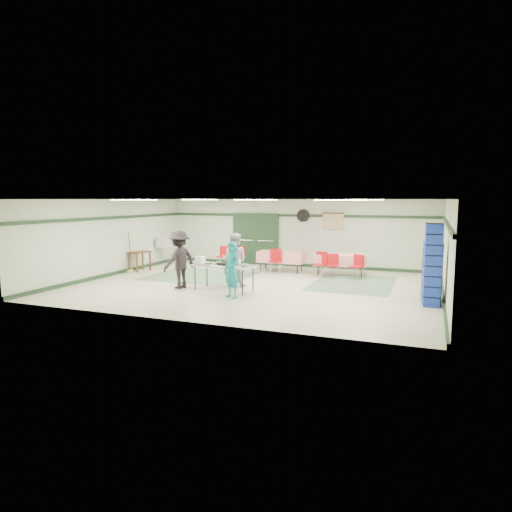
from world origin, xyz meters
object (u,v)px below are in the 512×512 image
(crate_stack_blue_b, at_px, (433,265))
(printer_table, at_px, (140,255))
(office_printer, at_px, (163,242))
(broom, at_px, (131,252))
(dining_table_b, at_px, (281,257))
(chair_loose_a, at_px, (239,254))
(chair_a, at_px, (333,263))
(serving_table, at_px, (224,267))
(crate_stack_red, at_px, (432,274))
(chair_d, at_px, (275,259))
(chair_b, at_px, (321,261))
(chair_loose_b, at_px, (223,254))
(volunteer_dark, at_px, (179,260))
(volunteer_teal, at_px, (232,270))
(crate_stack_blue_a, at_px, (432,273))
(chair_c, at_px, (357,264))
(volunteer_grey, at_px, (234,260))
(dining_table_a, at_px, (340,259))

(crate_stack_blue_b, relative_size, printer_table, 2.38)
(office_printer, distance_m, broom, 2.10)
(dining_table_b, distance_m, broom, 5.57)
(dining_table_b, height_order, chair_loose_a, chair_loose_a)
(chair_a, xyz_separation_m, office_printer, (-7.10, 0.45, 0.44))
(chair_a, distance_m, chair_loose_a, 4.12)
(crate_stack_blue_b, bearing_deg, chair_loose_a, 148.59)
(serving_table, bearing_deg, crate_stack_red, 16.70)
(serving_table, xyz_separation_m, chair_d, (0.45, 3.44, -0.16))
(chair_b, bearing_deg, chair_d, -169.07)
(dining_table_b, relative_size, chair_d, 1.88)
(chair_loose_b, relative_size, crate_stack_blue_b, 0.40)
(chair_b, bearing_deg, printer_table, -158.70)
(chair_d, bearing_deg, volunteer_dark, -125.28)
(volunteer_teal, distance_m, crate_stack_blue_a, 5.25)
(crate_stack_red, relative_size, printer_table, 1.55)
(office_printer, height_order, broom, broom)
(volunteer_teal, height_order, chair_b, volunteer_teal)
(chair_loose_b, relative_size, broom, 0.56)
(chair_a, relative_size, crate_stack_blue_a, 0.51)
(volunteer_teal, relative_size, crate_stack_blue_a, 0.96)
(chair_b, bearing_deg, crate_stack_blue_a, -29.54)
(chair_d, relative_size, printer_table, 1.02)
(chair_loose_a, relative_size, crate_stack_blue_a, 0.52)
(printer_table, bearing_deg, chair_d, 26.37)
(dining_table_b, relative_size, chair_loose_a, 2.04)
(chair_a, relative_size, chair_c, 0.98)
(chair_a, xyz_separation_m, chair_c, (0.83, -0.00, 0.01))
(volunteer_grey, bearing_deg, chair_b, -131.09)
(chair_b, xyz_separation_m, chair_d, (-1.66, 0.00, 0.02))
(chair_a, distance_m, office_printer, 7.13)
(chair_a, xyz_separation_m, crate_stack_blue_a, (3.20, -3.11, 0.31))
(crate_stack_red, bearing_deg, broom, 175.15)
(chair_c, bearing_deg, crate_stack_blue_b, -33.82)
(crate_stack_red, relative_size, crate_stack_blue_b, 0.65)
(chair_loose_b, distance_m, office_printer, 2.58)
(chair_a, relative_size, chair_b, 0.93)
(chair_a, bearing_deg, volunteer_grey, -144.68)
(printer_table, bearing_deg, crate_stack_blue_b, 1.09)
(volunteer_teal, height_order, broom, volunteer_teal)
(dining_table_a, relative_size, chair_loose_b, 2.29)
(volunteer_teal, bearing_deg, serving_table, 154.80)
(printer_table, bearing_deg, chair_loose_b, 51.98)
(chair_a, bearing_deg, office_printer, 165.34)
(chair_a, relative_size, crate_stack_red, 0.59)
(broom, bearing_deg, chair_a, 23.40)
(broom, bearing_deg, chair_c, 22.09)
(broom, bearing_deg, volunteer_dark, -20.32)
(chair_b, xyz_separation_m, chair_loose_b, (-4.15, 0.85, -0.03))
(broom, bearing_deg, crate_stack_red, 5.71)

